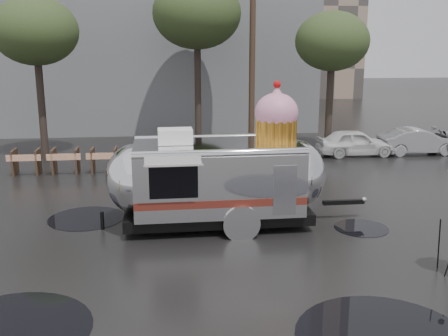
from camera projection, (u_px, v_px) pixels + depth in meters
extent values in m
plane|color=black|center=(239.00, 277.00, 11.71)|extent=(120.00, 120.00, 0.00)
cylinder|color=black|center=(361.00, 228.00, 14.75)|extent=(1.52, 1.52, 0.01)
cylinder|color=black|center=(5.00, 332.00, 9.48)|extent=(3.12, 3.12, 0.01)
cylinder|color=black|center=(86.00, 218.00, 15.55)|extent=(2.25, 2.25, 0.01)
cube|color=slate|center=(125.00, 18.00, 32.92)|extent=(22.00, 12.00, 13.00)
cylinder|color=#473323|center=(252.00, 54.00, 24.42)|extent=(0.28, 0.28, 9.00)
cylinder|color=#382D26|center=(40.00, 92.00, 22.84)|extent=(0.32, 0.32, 5.85)
ellipsoid|color=#2B3D1C|center=(35.00, 31.00, 22.22)|extent=(3.64, 3.64, 2.86)
cylinder|color=#382D26|center=(198.00, 78.00, 25.39)|extent=(0.32, 0.32, 6.75)
ellipsoid|color=#2B3D1C|center=(197.00, 13.00, 24.68)|extent=(4.20, 4.20, 3.30)
cylinder|color=#382D26|center=(330.00, 94.00, 24.24)|extent=(0.32, 0.32, 5.40)
ellipsoid|color=#2B3D1C|center=(332.00, 41.00, 23.67)|extent=(3.36, 3.36, 2.64)
cube|color=#473323|center=(15.00, 162.00, 20.47)|extent=(0.08, 0.80, 1.00)
cube|color=#473323|center=(38.00, 162.00, 20.56)|extent=(0.08, 0.80, 1.00)
cube|color=#E5590C|center=(23.00, 158.00, 20.09)|extent=(1.30, 0.04, 0.25)
cube|color=#473323|center=(54.00, 161.00, 20.63)|extent=(0.08, 0.80, 1.00)
cube|color=#473323|center=(77.00, 161.00, 20.72)|extent=(0.08, 0.80, 1.00)
cube|color=#E5590C|center=(63.00, 157.00, 20.25)|extent=(1.30, 0.04, 0.25)
cube|color=#473323|center=(93.00, 160.00, 20.78)|extent=(0.08, 0.80, 1.00)
cube|color=#473323|center=(116.00, 160.00, 20.88)|extent=(0.08, 0.80, 1.00)
cube|color=#E5590C|center=(103.00, 156.00, 20.40)|extent=(1.30, 0.04, 0.25)
imported|color=silver|center=(356.00, 140.00, 23.86)|extent=(4.00, 1.80, 1.40)
imported|color=#B2B2B7|center=(418.00, 139.00, 24.17)|extent=(4.00, 1.80, 1.40)
cube|color=silver|center=(217.00, 175.00, 14.70)|extent=(4.62, 2.48, 1.87)
ellipsoid|color=silver|center=(296.00, 173.00, 14.98)|extent=(1.61, 2.42, 1.87)
ellipsoid|color=silver|center=(134.00, 178.00, 14.42)|extent=(1.61, 2.42, 1.87)
cube|color=black|center=(217.00, 212.00, 14.96)|extent=(5.24, 2.18, 0.31)
cylinder|color=black|center=(241.00, 224.00, 13.99)|extent=(0.73, 0.24, 0.73)
cylinder|color=black|center=(230.00, 201.00, 16.05)|extent=(0.73, 0.24, 0.73)
cylinder|color=silver|center=(242.00, 224.00, 13.84)|extent=(1.00, 0.12, 1.00)
cube|color=black|center=(344.00, 202.00, 15.38)|extent=(1.25, 0.15, 0.12)
sphere|color=silver|center=(364.00, 200.00, 15.44)|extent=(0.17, 0.17, 0.17)
cylinder|color=black|center=(102.00, 220.00, 14.59)|extent=(0.11, 0.11, 0.52)
cube|color=#5E2018|center=(222.00, 204.00, 13.66)|extent=(4.58, 0.12, 0.21)
cube|color=#5E2018|center=(213.00, 180.00, 15.96)|extent=(4.58, 0.12, 0.21)
cube|color=black|center=(174.00, 183.00, 13.35)|extent=(1.25, 0.05, 0.83)
cube|color=#9D9991|center=(173.00, 165.00, 12.98)|extent=(1.47, 0.54, 0.15)
cube|color=silver|center=(285.00, 191.00, 13.78)|extent=(0.62, 0.04, 1.35)
cube|color=white|center=(175.00, 136.00, 14.29)|extent=(0.95, 0.69, 0.40)
cylinder|color=gold|center=(276.00, 130.00, 14.60)|extent=(1.10, 1.10, 0.62)
ellipsoid|color=pink|center=(276.00, 112.00, 14.48)|extent=(1.23, 1.23, 1.08)
cone|color=pink|center=(277.00, 93.00, 14.36)|extent=(0.53, 0.53, 0.42)
sphere|color=red|center=(277.00, 84.00, 14.30)|extent=(0.21, 0.21, 0.21)
cylinder|color=black|center=(439.00, 244.00, 11.93)|extent=(0.20, 0.24, 1.29)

